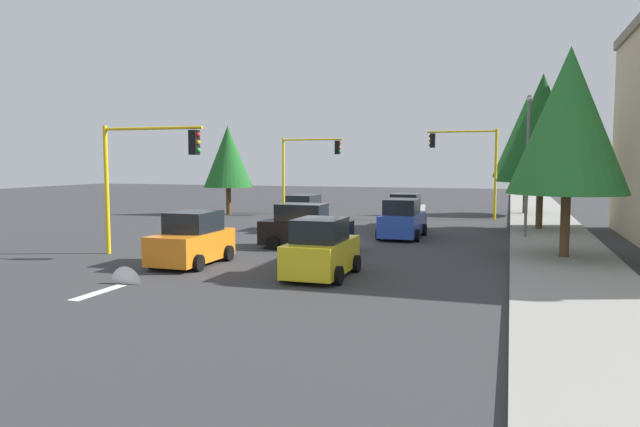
{
  "coord_description": "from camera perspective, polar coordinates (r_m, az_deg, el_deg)",
  "views": [
    {
      "loc": [
        26.47,
        8.44,
        3.84
      ],
      "look_at": [
        -1.91,
        -0.75,
        1.2
      ],
      "focal_mm": 33.03,
      "sensor_mm": 36.0,
      "label": 1
    }
  ],
  "objects": [
    {
      "name": "car_orange",
      "position": [
        22.5,
        -12.28,
        -2.58
      ],
      "size": [
        3.74,
        2.08,
        1.98
      ],
      "color": "orange",
      "rests_on": "ground"
    },
    {
      "name": "traffic_signal_far_left",
      "position": [
        40.56,
        14.2,
        5.44
      ],
      "size": [
        0.36,
        4.59,
        5.98
      ],
      "color": "yellow",
      "rests_on": "ground"
    },
    {
      "name": "street_lamp_curbside",
      "position": [
        30.09,
        19.49,
        5.74
      ],
      "size": [
        2.15,
        0.28,
        7.0
      ],
      "color": "slate",
      "rests_on": "ground"
    },
    {
      "name": "tree_opposite_side",
      "position": [
        43.1,
        -8.9,
        5.45
      ],
      "size": [
        3.52,
        3.52,
        6.39
      ],
      "color": "brown",
      "rests_on": "ground"
    },
    {
      "name": "car_yellow",
      "position": [
        19.62,
        0.11,
        -3.58
      ],
      "size": [
        3.64,
        2.04,
        1.98
      ],
      "color": "yellow",
      "rests_on": "ground"
    },
    {
      "name": "tree_roadside_near",
      "position": [
        24.61,
        22.96,
        8.26
      ],
      "size": [
        4.48,
        4.48,
        8.2
      ],
      "color": "brown",
      "rests_on": "ground"
    },
    {
      "name": "ground_plane",
      "position": [
        28.05,
        0.26,
        -2.81
      ],
      "size": [
        120.0,
        120.0,
        0.0
      ],
      "primitive_type": "plane",
      "color": "#353538"
    },
    {
      "name": "traffic_signal_near_right",
      "position": [
        24.84,
        -16.63,
        4.7
      ],
      "size": [
        0.36,
        4.59,
        5.31
      ],
      "color": "yellow",
      "rests_on": "ground"
    },
    {
      "name": "car_blue",
      "position": [
        29.91,
        7.96,
        -0.64
      ],
      "size": [
        4.06,
        2.09,
        1.98
      ],
      "color": "blue",
      "rests_on": "ground"
    },
    {
      "name": "car_green",
      "position": [
        33.0,
        -1.67,
        -0.06
      ],
      "size": [
        4.08,
        1.93,
        1.98
      ],
      "color": "#1E7238",
      "rests_on": "ground"
    },
    {
      "name": "sidewalk_kerb",
      "position": [
        31.76,
        21.55,
        -2.11
      ],
      "size": [
        80.0,
        4.0,
        0.15
      ],
      "primitive_type": "cube",
      "color": "gray",
      "rests_on": "ground"
    },
    {
      "name": "car_black",
      "position": [
        26.11,
        -1.47,
        -1.42
      ],
      "size": [
        2.02,
        3.98,
        1.98
      ],
      "color": "black",
      "rests_on": "ground"
    },
    {
      "name": "traffic_signal_far_right",
      "position": [
        42.86,
        -1.29,
        5.2
      ],
      "size": [
        0.36,
        4.59,
        5.56
      ],
      "color": "yellow",
      "rests_on": "ground"
    },
    {
      "name": "car_silver",
      "position": [
        34.86,
        8.33,
        0.16
      ],
      "size": [
        3.82,
        2.03,
        1.98
      ],
      "color": "#B2B5BA",
      "rests_on": "ground"
    },
    {
      "name": "tree_roadside_mid",
      "position": [
        34.55,
        20.71,
        7.75
      ],
      "size": [
        4.7,
        4.7,
        8.61
      ],
      "color": "brown",
      "rests_on": "ground"
    },
    {
      "name": "lane_arrow_near",
      "position": [
        19.22,
        -19.2,
        -6.74
      ],
      "size": [
        2.4,
        1.1,
        1.1
      ],
      "color": "silver",
      "rests_on": "ground"
    },
    {
      "name": "tree_roadside_far",
      "position": [
        44.52,
        19.45,
        7.09
      ],
      "size": [
        4.68,
        4.68,
        8.58
      ],
      "color": "brown",
      "rests_on": "ground"
    }
  ]
}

